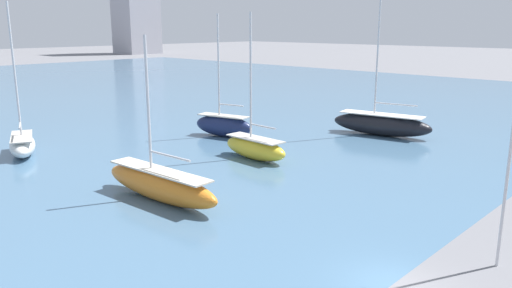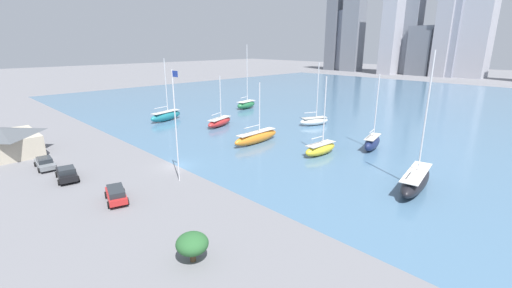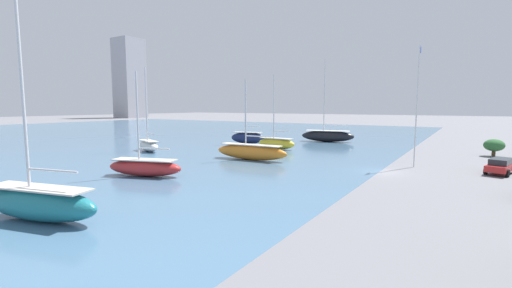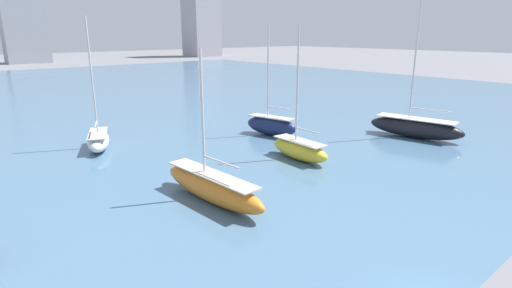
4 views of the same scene
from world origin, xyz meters
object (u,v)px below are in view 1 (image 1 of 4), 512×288
sailboat_black (381,124)px  sailboat_orange (159,184)px  sailboat_navy (223,125)px  sailboat_yellow (255,147)px  sailboat_white (22,144)px

sailboat_black → sailboat_orange: size_ratio=1.54×
sailboat_navy → sailboat_yellow: sailboat_navy is taller
sailboat_navy → sailboat_yellow: (-4.15, -8.33, -0.17)m
sailboat_black → sailboat_orange: sailboat_black is taller
sailboat_black → sailboat_white: bearing=136.6°
sailboat_yellow → sailboat_white: bearing=132.0°
sailboat_orange → sailboat_navy: 19.10m
sailboat_black → sailboat_navy: 15.97m
sailboat_orange → sailboat_navy: (15.66, 10.94, 0.12)m
sailboat_orange → sailboat_navy: bearing=31.8°
sailboat_white → sailboat_black: sailboat_black is taller
sailboat_white → sailboat_black: bearing=-10.1°
sailboat_black → sailboat_navy: bearing=125.1°
sailboat_navy → sailboat_black: bearing=-58.1°
sailboat_orange → sailboat_navy: size_ratio=0.86×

